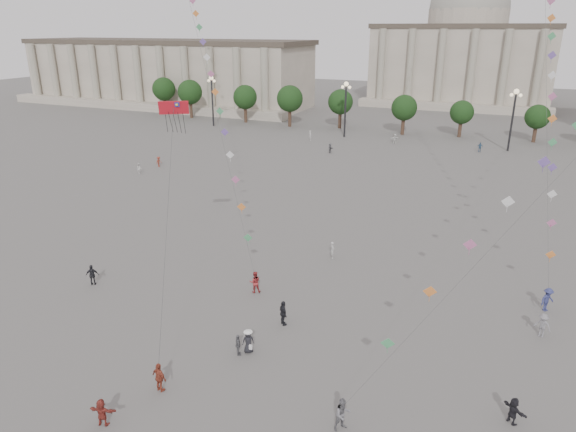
% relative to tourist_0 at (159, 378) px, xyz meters
% --- Properties ---
extents(ground, '(360.00, 360.00, 0.00)m').
position_rel_tourist_0_xyz_m(ground, '(2.02, 6.46, -0.96)').
color(ground, '#5D5B58').
rests_on(ground, ground).
extents(hall_west, '(84.00, 26.22, 17.20)m').
position_rel_tourist_0_xyz_m(hall_west, '(-72.98, 100.35, 7.47)').
color(hall_west, '#9F9585').
rests_on(hall_west, ground).
extents(hall_central, '(48.30, 34.30, 35.50)m').
position_rel_tourist_0_xyz_m(hall_central, '(2.02, 135.68, 13.28)').
color(hall_central, '#9F9585').
rests_on(hall_central, ground).
extents(tree_row, '(137.12, 5.12, 8.00)m').
position_rel_tourist_0_xyz_m(tree_row, '(2.02, 84.46, 4.44)').
color(tree_row, '#3B281D').
rests_on(tree_row, ground).
extents(lamp_post_far_west, '(2.00, 0.90, 10.65)m').
position_rel_tourist_0_xyz_m(lamp_post_far_west, '(-42.98, 76.46, 6.40)').
color(lamp_post_far_west, '#262628').
rests_on(lamp_post_far_west, ground).
extents(lamp_post_mid_west, '(2.00, 0.90, 10.65)m').
position_rel_tourist_0_xyz_m(lamp_post_mid_west, '(-12.98, 76.46, 6.40)').
color(lamp_post_mid_west, '#262628').
rests_on(lamp_post_mid_west, ground).
extents(lamp_post_mid_east, '(2.00, 0.90, 10.65)m').
position_rel_tourist_0_xyz_m(lamp_post_mid_east, '(17.02, 76.46, 6.40)').
color(lamp_post_mid_east, '#262628').
rests_on(lamp_post_mid_east, ground).
extents(person_crowd_0, '(1.05, 0.57, 1.70)m').
position_rel_tourist_0_xyz_m(person_crowd_0, '(12.52, 73.50, -0.10)').
color(person_crowd_0, '#345476').
rests_on(person_crowd_0, ground).
extents(person_crowd_1, '(0.95, 0.91, 1.55)m').
position_rel_tourist_0_xyz_m(person_crowd_1, '(-32.60, 38.56, -0.18)').
color(person_crowd_1, white).
rests_on(person_crowd_1, ground).
extents(person_crowd_2, '(0.72, 1.11, 1.61)m').
position_rel_tourist_0_xyz_m(person_crowd_2, '(-32.39, 42.96, -0.15)').
color(person_crowd_2, maroon).
rests_on(person_crowd_2, ground).
extents(person_crowd_3, '(1.46, 1.32, 1.61)m').
position_rel_tourist_0_xyz_m(person_crowd_3, '(19.35, 5.60, -0.15)').
color(person_crowd_3, black).
rests_on(person_crowd_3, ground).
extents(person_crowd_4, '(1.69, 1.35, 1.80)m').
position_rel_tourist_0_xyz_m(person_crowd_4, '(-2.55, 74.46, -0.06)').
color(person_crowd_4, silver).
rests_on(person_crowd_4, ground).
extents(person_crowd_6, '(1.32, 1.05, 1.79)m').
position_rel_tourist_0_xyz_m(person_crowd_6, '(21.03, 15.49, -0.06)').
color(person_crowd_6, slate).
rests_on(person_crowd_6, ground).
extents(person_crowd_10, '(0.73, 0.82, 1.88)m').
position_rel_tourist_0_xyz_m(person_crowd_10, '(-17.97, 70.74, -0.02)').
color(person_crowd_10, beige).
rests_on(person_crowd_10, ground).
extents(person_crowd_12, '(1.46, 1.39, 1.65)m').
position_rel_tourist_0_xyz_m(person_crowd_12, '(-11.05, 62.48, -0.13)').
color(person_crowd_12, '#5C5C60').
rests_on(person_crowd_12, ground).
extents(person_crowd_13, '(0.62, 0.72, 1.66)m').
position_rel_tourist_0_xyz_m(person_crowd_13, '(3.30, 21.94, -0.12)').
color(person_crowd_13, '#B0B1AC').
rests_on(person_crowd_13, ground).
extents(tourist_0, '(1.19, 0.70, 1.91)m').
position_rel_tourist_0_xyz_m(tourist_0, '(0.00, 0.00, 0.00)').
color(tourist_0, brown).
rests_on(tourist_0, ground).
extents(tourist_1, '(1.14, 1.13, 1.93)m').
position_rel_tourist_0_xyz_m(tourist_1, '(3.77, 9.58, 0.01)').
color(tourist_1, black).
rests_on(tourist_1, ground).
extents(tourist_2, '(1.60, 0.85, 1.65)m').
position_rel_tourist_0_xyz_m(tourist_2, '(-1.17, -3.54, -0.13)').
color(tourist_2, maroon).
rests_on(tourist_2, ground).
extents(tourist_3, '(0.82, 0.93, 1.50)m').
position_rel_tourist_0_xyz_m(tourist_3, '(2.53, 5.05, -0.20)').
color(tourist_3, '#58595D').
rests_on(tourist_3, ground).
extents(tourist_4, '(1.13, 0.94, 1.80)m').
position_rel_tourist_0_xyz_m(tourist_4, '(-13.49, 8.81, -0.05)').
color(tourist_4, black).
rests_on(tourist_4, ground).
extents(kite_flyer_0, '(1.12, 1.05, 1.84)m').
position_rel_tourist_0_xyz_m(kite_flyer_0, '(-0.37, 13.15, -0.03)').
color(kite_flyer_0, maroon).
rests_on(kite_flyer_0, ground).
extents(kite_flyer_1, '(1.35, 1.40, 1.91)m').
position_rel_tourist_0_xyz_m(kite_flyer_1, '(21.45, 19.49, 0.00)').
color(kite_flyer_1, navy).
rests_on(kite_flyer_1, ground).
extents(kite_flyer_2, '(1.18, 1.19, 1.94)m').
position_rel_tourist_0_xyz_m(kite_flyer_2, '(10.94, 1.42, 0.01)').
color(kite_flyer_2, slate).
rests_on(kite_flyer_2, ground).
extents(hat_person, '(0.96, 0.88, 1.69)m').
position_rel_tourist_0_xyz_m(hat_person, '(3.01, 5.58, -0.09)').
color(hat_person, black).
rests_on(hat_person, ground).
extents(dragon_kite, '(4.10, 6.67, 18.71)m').
position_rel_tourist_0_xyz_m(dragon_kite, '(-5.96, 11.61, 13.12)').
color(dragon_kite, red).
rests_on(dragon_kite, ground).
extents(kite_train_west, '(35.39, 40.43, 67.10)m').
position_rel_tourist_0_xyz_m(kite_train_west, '(-19.07, 34.84, 21.69)').
color(kite_train_west, '#3F3F3F').
rests_on(kite_train_west, ground).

